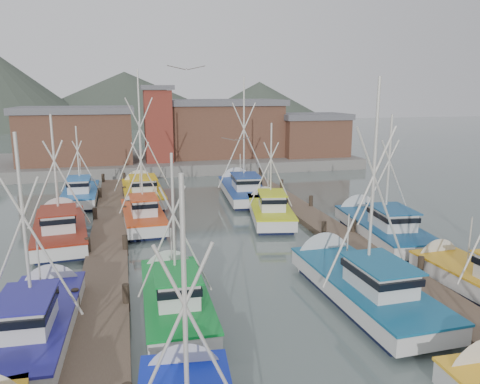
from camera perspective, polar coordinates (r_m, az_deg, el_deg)
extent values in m
plane|color=#4D5C58|center=(23.39, 1.44, -10.62)|extent=(260.00, 260.00, 0.00)
cube|color=brown|center=(26.37, -15.94, -7.96)|extent=(2.20, 46.00, 0.40)
cylinder|color=black|center=(20.80, -19.34, -13.01)|extent=(0.30, 0.30, 1.50)
cylinder|color=black|center=(27.30, -18.02, -6.85)|extent=(0.30, 0.30, 1.50)
cylinder|color=black|center=(33.99, -17.23, -3.08)|extent=(0.30, 0.30, 1.50)
cylinder|color=black|center=(40.79, -16.70, -0.55)|extent=(0.30, 0.30, 1.50)
cylinder|color=black|center=(47.64, -16.33, 1.25)|extent=(0.30, 0.30, 1.50)
cylinder|color=black|center=(20.68, -13.69, -12.80)|extent=(0.30, 0.30, 1.50)
cylinder|color=black|center=(27.20, -13.79, -6.66)|extent=(0.30, 0.30, 1.50)
cylinder|color=black|center=(33.91, -13.86, -2.91)|extent=(0.30, 0.30, 1.50)
cylinder|color=black|center=(40.72, -13.90, -0.41)|extent=(0.30, 0.30, 1.50)
cylinder|color=black|center=(47.59, -13.93, 1.37)|extent=(0.30, 0.30, 1.50)
cube|color=brown|center=(29.24, 12.75, -5.79)|extent=(2.20, 46.00, 0.40)
cylinder|color=black|center=(23.76, 17.09, -9.64)|extent=(0.30, 0.30, 1.50)
cylinder|color=black|center=(29.61, 10.18, -4.94)|extent=(0.30, 0.30, 1.50)
cylinder|color=black|center=(35.88, 5.67, -1.79)|extent=(0.30, 0.30, 1.50)
cylinder|color=black|center=(42.37, 2.53, 0.42)|extent=(0.30, 0.30, 1.50)
cylinder|color=black|center=(49.01, 0.24, 2.03)|extent=(0.30, 0.30, 1.50)
cylinder|color=black|center=(24.81, 21.11, -9.00)|extent=(0.30, 0.30, 1.50)
cylinder|color=black|center=(30.46, 13.63, -4.62)|extent=(0.30, 0.30, 1.50)
cylinder|color=black|center=(36.58, 8.63, -1.60)|extent=(0.30, 0.30, 1.50)
cylinder|color=black|center=(42.97, 5.09, 0.55)|extent=(0.30, 0.30, 1.50)
cylinder|color=black|center=(49.52, 2.48, 2.13)|extent=(0.30, 0.30, 1.50)
cube|color=slate|center=(58.70, -8.10, 3.74)|extent=(44.00, 16.00, 1.20)
cube|color=brown|center=(56.29, -19.26, 6.27)|extent=(12.00, 8.00, 5.50)
cube|color=slate|center=(56.09, -19.48, 9.42)|extent=(12.72, 8.48, 0.70)
cube|color=brown|center=(59.17, -2.37, 7.53)|extent=(14.00, 9.00, 6.20)
cube|color=slate|center=(58.99, -2.40, 10.87)|extent=(14.84, 9.54, 0.70)
cube|color=brown|center=(59.59, 8.72, 6.61)|extent=(8.00, 6.00, 4.50)
cube|color=slate|center=(59.40, 8.80, 9.10)|extent=(8.48, 6.36, 0.70)
cube|color=maroon|center=(54.07, -9.93, 7.88)|extent=(3.00, 3.00, 8.00)
cube|color=slate|center=(53.93, -10.10, 12.38)|extent=(3.60, 3.60, 0.50)
cone|color=#3D473B|center=(151.08, -13.66, 8.37)|extent=(140.00, 140.00, 30.00)
cone|color=#3D473B|center=(146.85, 2.34, 8.60)|extent=(90.00, 90.00, 24.00)
cone|color=silver|center=(15.72, -6.86, -20.70)|extent=(2.52, 1.32, 2.43)
cylinder|color=beige|center=(10.34, -6.70, -15.39)|extent=(0.12, 0.12, 6.37)
cylinder|color=beige|center=(10.71, -9.41, -19.02)|extent=(2.27, 0.29, 4.98)
cylinder|color=beige|center=(10.73, -3.80, -18.82)|extent=(2.27, 0.29, 4.98)
cylinder|color=beige|center=(12.68, -6.71, -20.12)|extent=(0.07, 0.07, 2.17)
cone|color=silver|center=(17.31, 26.62, -18.67)|extent=(2.83, 1.14, 2.81)
cube|color=black|center=(20.09, -7.81, -14.60)|extent=(2.30, 6.77, 0.70)
cube|color=silver|center=(19.81, -7.86, -12.92)|extent=(2.61, 7.69, 0.80)
cube|color=#0B842B|center=(19.65, -7.89, -11.91)|extent=(2.69, 7.77, 0.10)
cone|color=silver|center=(23.38, -8.71, -9.33)|extent=(2.41, 1.14, 2.39)
cube|color=silver|center=(18.58, -7.69, -11.45)|extent=(1.58, 2.32, 1.10)
cube|color=black|center=(18.49, -7.71, -10.79)|extent=(1.69, 2.55, 0.28)
cube|color=#0B842B|center=(18.36, -7.74, -9.76)|extent=(1.79, 2.71, 0.07)
cylinder|color=beige|center=(18.53, -8.11, -4.00)|extent=(0.11, 0.11, 5.68)
cylinder|color=beige|center=(18.69, -9.55, -6.04)|extent=(2.04, 0.11, 4.44)
cylinder|color=beige|center=(18.77, -6.55, -5.88)|extent=(2.04, 0.11, 4.44)
cylinder|color=beige|center=(20.48, -8.34, -7.24)|extent=(0.06, 0.06, 2.14)
cube|color=black|center=(21.71, 14.85, -12.79)|extent=(2.93, 8.25, 0.70)
cube|color=silver|center=(21.45, 14.94, -11.21)|extent=(3.32, 9.37, 0.80)
cube|color=#125880|center=(21.30, 15.00, -10.27)|extent=(3.42, 9.47, 0.10)
cone|color=silver|center=(25.30, 9.57, -7.67)|extent=(2.93, 1.19, 2.90)
cube|color=silver|center=(20.22, 16.70, -9.87)|extent=(1.96, 2.84, 1.10)
cube|color=black|center=(20.13, 16.74, -9.27)|extent=(2.09, 3.13, 0.28)
cube|color=#125880|center=(20.01, 16.81, -8.30)|extent=(2.22, 3.32, 0.07)
cylinder|color=beige|center=(19.94, 15.94, 1.04)|extent=(0.13, 0.13, 8.55)
cylinder|color=beige|center=(19.85, 14.31, -1.89)|extent=(3.05, 0.20, 6.68)
cylinder|color=beige|center=(20.46, 17.19, -1.64)|extent=(3.05, 0.20, 6.68)
cylinder|color=beige|center=(22.24, 12.99, -5.85)|extent=(0.08, 0.08, 2.59)
cube|color=black|center=(19.52, -23.53, -16.41)|extent=(2.54, 7.10, 0.70)
cube|color=silver|center=(19.22, -23.69, -14.70)|extent=(2.88, 8.07, 0.80)
cube|color=navy|center=(19.06, -23.79, -13.68)|extent=(2.96, 8.15, 0.10)
cone|color=silver|center=(22.85, -21.64, -10.60)|extent=(2.53, 1.19, 2.49)
cube|color=silver|center=(17.98, -24.58, -13.34)|extent=(1.69, 2.45, 1.10)
cube|color=black|center=(17.89, -24.65, -12.67)|extent=(1.81, 2.69, 0.28)
cube|color=navy|center=(17.75, -24.75, -11.61)|extent=(1.92, 2.86, 0.07)
cylinder|color=beige|center=(17.77, -24.81, -4.09)|extent=(0.12, 0.12, 6.65)
cylinder|color=beige|center=(18.13, -26.29, -6.51)|extent=(2.38, 0.18, 5.20)
cylinder|color=beige|center=(17.87, -22.87, -6.46)|extent=(2.38, 0.18, 5.20)
cylinder|color=beige|center=(19.89, -23.26, -8.73)|extent=(0.07, 0.07, 2.39)
cone|color=silver|center=(26.47, 22.16, -7.52)|extent=(2.53, 1.24, 2.47)
cylinder|color=beige|center=(24.19, 26.21, -5.36)|extent=(0.07, 0.07, 2.28)
cube|color=black|center=(32.88, -11.68, -4.00)|extent=(2.53, 6.90, 0.70)
cube|color=silver|center=(32.71, -11.73, -2.91)|extent=(2.87, 7.84, 0.80)
cube|color=#CA3F14|center=(32.62, -11.76, -2.27)|extent=(2.95, 7.92, 0.10)
cone|color=silver|center=(36.49, -12.24, -1.61)|extent=(2.46, 1.21, 2.42)
cube|color=silver|center=(31.58, -11.66, -1.67)|extent=(1.67, 2.39, 1.10)
cube|color=black|center=(31.53, -11.67, -1.26)|extent=(1.78, 2.62, 0.28)
cube|color=#CA3F14|center=(31.45, -11.70, -0.62)|extent=(1.88, 2.78, 0.07)
cylinder|color=beige|center=(31.85, -11.97, 3.00)|extent=(0.11, 0.11, 6.07)
cylinder|color=beige|center=(31.94, -12.80, 1.69)|extent=(2.17, 0.18, 4.75)
cylinder|color=beige|center=(32.01, -11.03, 1.79)|extent=(2.17, 0.18, 4.75)
cylinder|color=beige|center=(33.70, -12.05, 0.31)|extent=(0.07, 0.07, 2.16)
cube|color=black|center=(33.64, 3.66, -3.40)|extent=(3.54, 7.33, 0.70)
cube|color=silver|center=(33.48, 3.68, -2.33)|extent=(4.03, 8.33, 0.80)
cube|color=#C5D611|center=(33.38, 3.69, -1.70)|extent=(4.12, 8.42, 0.10)
cone|color=silver|center=(37.36, 2.95, -1.03)|extent=(2.66, 1.54, 2.50)
cube|color=silver|center=(32.32, 3.90, -1.12)|extent=(2.03, 2.65, 1.10)
cube|color=black|center=(32.27, 3.91, -0.73)|extent=(2.17, 2.91, 0.28)
cube|color=#C5D611|center=(32.19, 3.92, -0.10)|extent=(2.30, 3.08, 0.07)
cylinder|color=beige|center=(32.65, 3.79, 3.27)|extent=(0.13, 0.13, 5.87)
cylinder|color=beige|center=(32.70, 2.89, 2.07)|extent=(2.08, 0.47, 4.59)
cylinder|color=beige|center=(32.83, 4.66, 2.09)|extent=(2.08, 0.47, 4.59)
cylinder|color=beige|center=(34.51, 3.43, 0.84)|extent=(0.08, 0.08, 2.23)
cube|color=black|center=(31.05, -20.98, -5.54)|extent=(3.41, 8.12, 0.70)
cube|color=silver|center=(30.87, -21.07, -4.39)|extent=(3.87, 9.23, 0.80)
cube|color=maroon|center=(30.77, -21.13, -3.71)|extent=(3.97, 9.32, 0.10)
cone|color=silver|center=(35.24, -20.98, -2.64)|extent=(2.90, 1.40, 2.80)
cube|color=silver|center=(29.58, -21.23, -3.19)|extent=(2.09, 2.87, 1.10)
cube|color=black|center=(29.53, -21.27, -2.76)|extent=(2.23, 3.15, 0.28)
cube|color=maroon|center=(29.44, -21.32, -2.08)|extent=(2.37, 3.34, 0.07)
cylinder|color=beige|center=(29.90, -21.62, 2.40)|extent=(0.15, 0.15, 6.67)
cylinder|color=beige|center=(30.05, -22.67, 0.84)|extent=(2.39, 0.36, 5.22)
cylinder|color=beige|center=(30.02, -20.33, 1.01)|extent=(2.39, 0.36, 5.22)
cylinder|color=beige|center=(32.05, -21.26, -0.86)|extent=(0.09, 0.09, 2.69)
cube|color=black|center=(30.74, 16.98, -5.43)|extent=(3.43, 8.26, 0.70)
cube|color=silver|center=(30.56, 17.06, -4.27)|extent=(3.90, 9.39, 0.80)
cube|color=navy|center=(30.45, 17.10, -3.58)|extent=(4.00, 9.49, 0.10)
cone|color=silver|center=(34.62, 13.88, -2.44)|extent=(2.98, 1.38, 2.89)
cube|color=silver|center=(29.36, 18.07, -3.08)|extent=(2.13, 2.91, 1.10)
cube|color=black|center=(29.30, 18.10, -2.64)|extent=(2.28, 3.20, 0.28)
cube|color=navy|center=(29.21, 18.15, -1.96)|extent=(2.41, 3.39, 0.07)
cylinder|color=beige|center=(29.59, 17.65, 2.57)|extent=(0.15, 0.15, 6.65)
cylinder|color=beige|center=(29.46, 16.48, 1.06)|extent=(2.39, 0.34, 5.21)
cylinder|color=beige|center=(29.99, 18.61, 1.11)|extent=(2.39, 0.34, 5.21)
cylinder|color=beige|center=(31.61, 15.99, -0.67)|extent=(0.09, 0.09, 2.67)
cube|color=black|center=(40.38, -11.74, -1.00)|extent=(2.92, 8.28, 0.70)
cube|color=silver|center=(40.24, -11.78, -0.10)|extent=(3.32, 9.41, 0.80)
cube|color=gold|center=(40.16, -11.80, 0.43)|extent=(3.41, 9.50, 0.10)
cone|color=silver|center=(44.82, -12.19, 0.93)|extent=(2.94, 1.19, 2.91)
cube|color=silver|center=(38.95, -11.72, 0.93)|extent=(1.97, 2.85, 1.10)
cube|color=black|center=(38.91, -11.74, 1.26)|extent=(2.09, 3.13, 0.28)
cube|color=gold|center=(38.85, -11.76, 1.79)|extent=(2.22, 3.32, 0.07)
cylinder|color=beige|center=(39.30, -12.09, 7.35)|extent=(0.13, 0.13, 9.71)
cylinder|color=beige|center=(39.37, -12.88, 5.66)|extent=(3.45, 0.20, 7.58)
cylinder|color=beige|center=(39.44, -11.15, 5.75)|extent=(3.45, 0.20, 7.58)
cylinder|color=beige|center=(41.59, -12.03, 2.53)|extent=(0.08, 0.08, 2.60)
cube|color=black|center=(40.50, 0.42, -0.70)|extent=(3.42, 8.64, 0.70)
cube|color=silver|center=(40.36, 0.42, 0.20)|extent=(3.89, 9.82, 0.80)
cube|color=navy|center=(40.29, 0.42, 0.73)|extent=(3.99, 9.92, 0.10)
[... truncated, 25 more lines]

